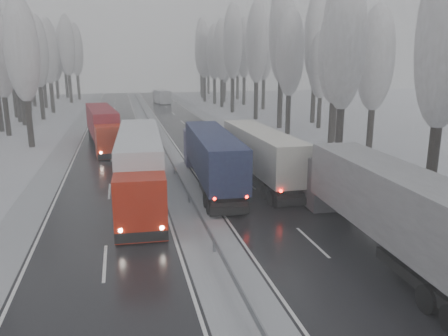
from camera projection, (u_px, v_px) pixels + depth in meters
name	position (u px, v px, depth m)	size (l,w,h in m)	color
carriageway_right	(229.00, 165.00, 39.84)	(7.50, 200.00, 0.03)	black
carriageway_left	(111.00, 172.00, 37.48)	(7.50, 200.00, 0.03)	black
median_slush	(172.00, 168.00, 38.66)	(3.00, 200.00, 0.04)	#A9ADB1
shoulder_right	(280.00, 162.00, 40.95)	(2.40, 200.00, 0.04)	#A9ADB1
shoulder_left	(50.00, 175.00, 36.37)	(2.40, 200.00, 0.04)	#A9ADB1
median_guardrail	(172.00, 162.00, 38.51)	(0.12, 200.00, 0.76)	slate
tree_16	(447.00, 36.00, 25.96)	(3.60, 3.60, 16.53)	black
tree_18	(345.00, 43.00, 36.58)	(3.60, 3.60, 16.58)	black
tree_19	(376.00, 60.00, 41.90)	(3.60, 3.60, 14.57)	black
tree_20	(336.00, 52.00, 45.16)	(3.60, 3.60, 15.71)	black
tree_21	(338.00, 36.00, 49.00)	(3.60, 3.60, 18.62)	black
tree_22	(290.00, 53.00, 54.81)	(3.60, 3.60, 15.86)	black
tree_23	(322.00, 65.00, 60.35)	(3.60, 3.60, 13.55)	black
tree_24	(282.00, 32.00, 59.43)	(3.60, 3.60, 20.49)	black
tree_25	(316.00, 39.00, 64.92)	(3.60, 3.60, 19.44)	black
tree_26	(257.00, 43.00, 69.30)	(3.60, 3.60, 18.78)	black
tree_27	(290.00, 49.00, 74.86)	(3.60, 3.60, 17.62)	black
tree_28	(233.00, 42.00, 79.00)	(3.60, 3.60, 19.62)	black
tree_29	(264.00, 49.00, 84.66)	(3.60, 3.60, 18.11)	black
tree_30	(222.00, 50.00, 88.53)	(3.60, 3.60, 17.86)	black
tree_31	(244.00, 49.00, 93.53)	(3.60, 3.60, 18.58)	black
tree_32	(214.00, 53.00, 95.73)	(3.60, 3.60, 17.33)	black
tree_33	(224.00, 62.00, 100.67)	(3.60, 3.60, 14.33)	black
tree_34	(204.00, 52.00, 102.20)	(3.60, 3.60, 17.63)	black
tree_35	(238.00, 51.00, 107.95)	(3.60, 3.60, 18.25)	black
tree_36	(202.00, 47.00, 111.41)	(3.60, 3.60, 20.23)	black
tree_37	(225.00, 57.00, 117.34)	(3.60, 3.60, 16.37)	black
tree_38	(201.00, 53.00, 122.12)	(3.60, 3.60, 17.97)	black
tree_39	(208.00, 58.00, 126.80)	(3.60, 3.60, 16.19)	black
tree_62	(22.00, 51.00, 46.07)	(3.60, 3.60, 16.04)	black
tree_64	(0.00, 56.00, 53.69)	(3.60, 3.60, 15.42)	black
tree_66	(18.00, 57.00, 62.85)	(3.60, 3.60, 15.23)	black
tree_67	(13.00, 49.00, 66.04)	(3.60, 3.60, 17.09)	black
tree_68	(37.00, 52.00, 69.38)	(3.60, 3.60, 16.65)	black
tree_69	(9.00, 42.00, 71.67)	(3.60, 3.60, 19.35)	black
tree_70	(48.00, 52.00, 78.90)	(3.60, 3.60, 17.09)	black
tree_71	(23.00, 43.00, 81.24)	(3.60, 3.60, 19.61)	black
tree_72	(42.00, 59.00, 87.45)	(3.60, 3.60, 15.11)	black
tree_73	(30.00, 52.00, 90.27)	(3.60, 3.60, 17.22)	black
tree_74	(67.00, 46.00, 97.83)	(3.60, 3.60, 19.68)	black
tree_75	(27.00, 49.00, 99.73)	(3.60, 3.60, 18.60)	black
tree_76	(76.00, 50.00, 107.11)	(3.60, 3.60, 18.55)	black
tree_77	(55.00, 62.00, 110.27)	(3.60, 3.60, 14.32)	black
tree_78	(64.00, 48.00, 112.40)	(3.60, 3.60, 19.55)	black
tree_79	(55.00, 55.00, 115.94)	(3.60, 3.60, 17.07)	black
truck_grey_tarp	(383.00, 201.00, 21.27)	(3.59, 17.32, 4.41)	#434347
truck_blue_box	(210.00, 154.00, 32.91)	(3.36, 16.46, 4.20)	#1F1C47
truck_cream_box	(257.00, 150.00, 34.42)	(2.76, 16.13, 4.13)	beige
box_truck_distant	(162.00, 97.00, 98.38)	(3.56, 8.39, 3.03)	silver
truck_red_white	(140.00, 162.00, 29.50)	(3.54, 17.53, 4.47)	#A91A09
truck_red_red	(103.00, 124.00, 48.44)	(4.46, 16.45, 4.18)	red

